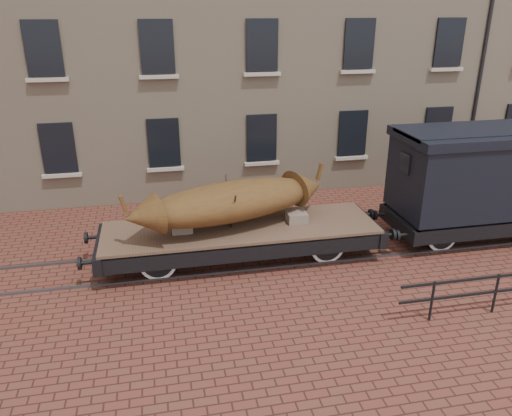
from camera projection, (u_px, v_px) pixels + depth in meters
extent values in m
plane|color=brown|center=(264.00, 256.00, 14.21)|extent=(90.00, 90.00, 0.00)
cube|color=black|center=(58.00, 148.00, 16.76)|extent=(1.10, 0.12, 1.70)
cube|color=#B8AE9E|center=(62.00, 175.00, 17.06)|extent=(1.30, 0.18, 0.12)
cube|color=black|center=(164.00, 143.00, 17.42)|extent=(1.10, 0.12, 1.70)
cube|color=#B8AE9E|center=(166.00, 169.00, 17.72)|extent=(1.30, 0.18, 0.12)
cube|color=black|center=(262.00, 138.00, 18.07)|extent=(1.10, 0.12, 1.70)
cube|color=#B8AE9E|center=(262.00, 163.00, 18.38)|extent=(1.30, 0.18, 0.12)
cube|color=black|center=(352.00, 133.00, 18.73)|extent=(1.10, 0.12, 1.70)
cube|color=#B8AE9E|center=(351.00, 158.00, 19.03)|extent=(1.30, 0.18, 0.12)
cube|color=black|center=(437.00, 129.00, 19.39)|extent=(1.10, 0.12, 1.70)
cube|color=#B8AE9E|center=(435.00, 153.00, 19.69)|extent=(1.30, 0.18, 0.12)
cube|color=black|center=(43.00, 48.00, 15.56)|extent=(1.10, 0.12, 1.70)
cube|color=#B8AE9E|center=(48.00, 80.00, 15.86)|extent=(1.30, 0.18, 0.12)
cube|color=black|center=(157.00, 47.00, 16.22)|extent=(1.10, 0.12, 1.70)
cube|color=#B8AE9E|center=(159.00, 77.00, 16.52)|extent=(1.30, 0.18, 0.12)
cube|color=black|center=(262.00, 45.00, 16.88)|extent=(1.10, 0.12, 1.70)
cube|color=#B8AE9E|center=(262.00, 74.00, 17.18)|extent=(1.30, 0.18, 0.12)
cube|color=black|center=(359.00, 44.00, 17.53)|extent=(1.10, 0.12, 1.70)
cube|color=#B8AE9E|center=(358.00, 72.00, 17.83)|extent=(1.30, 0.18, 0.12)
cube|color=black|center=(449.00, 42.00, 18.19)|extent=(1.10, 0.12, 1.70)
cube|color=#B8AE9E|center=(446.00, 69.00, 18.49)|extent=(1.30, 0.18, 0.12)
cube|color=#59595E|center=(270.00, 267.00, 13.54)|extent=(30.00, 0.08, 0.06)
cube|color=#59595E|center=(259.00, 244.00, 14.85)|extent=(30.00, 0.08, 0.06)
cylinder|color=black|center=(432.00, 301.00, 11.13)|extent=(0.06, 0.06, 1.00)
cylinder|color=black|center=(495.00, 293.00, 11.43)|extent=(0.06, 0.06, 1.00)
cube|color=brown|center=(241.00, 228.00, 13.73)|extent=(7.48, 2.20, 0.12)
cube|color=black|center=(248.00, 253.00, 12.90)|extent=(7.48, 0.16, 0.45)
cube|color=black|center=(235.00, 222.00, 14.74)|extent=(7.48, 0.16, 0.45)
cube|color=black|center=(101.00, 248.00, 13.12)|extent=(0.22, 2.30, 0.45)
cylinder|color=black|center=(87.00, 263.00, 12.39)|extent=(0.35, 0.10, 0.10)
cylinder|color=black|center=(80.00, 263.00, 12.35)|extent=(0.08, 0.32, 0.32)
cylinder|color=black|center=(93.00, 237.00, 13.75)|extent=(0.35, 0.10, 0.10)
cylinder|color=black|center=(86.00, 238.00, 13.71)|extent=(0.08, 0.32, 0.32)
cube|color=black|center=(367.00, 225.00, 14.52)|extent=(0.22, 2.30, 0.45)
cylinder|color=black|center=(387.00, 235.00, 13.90)|extent=(0.35, 0.10, 0.10)
cylinder|color=black|center=(393.00, 234.00, 13.93)|extent=(0.08, 0.32, 0.32)
cylinder|color=black|center=(366.00, 215.00, 15.26)|extent=(0.35, 0.10, 0.10)
cylinder|color=black|center=(371.00, 214.00, 15.29)|extent=(0.08, 0.32, 0.32)
cylinder|color=black|center=(157.00, 251.00, 13.47)|extent=(0.10, 1.90, 0.10)
cylinder|color=white|center=(158.00, 263.00, 12.82)|extent=(0.96, 0.07, 0.96)
cylinder|color=black|center=(158.00, 263.00, 12.82)|extent=(0.79, 0.10, 0.79)
cube|color=black|center=(157.00, 257.00, 12.62)|extent=(0.90, 0.08, 0.10)
cylinder|color=white|center=(157.00, 240.00, 14.13)|extent=(0.96, 0.07, 0.96)
cylinder|color=black|center=(157.00, 240.00, 14.13)|extent=(0.79, 0.10, 0.79)
cube|color=black|center=(156.00, 230.00, 14.14)|extent=(0.90, 0.08, 0.10)
cylinder|color=black|center=(319.00, 236.00, 14.33)|extent=(0.10, 1.90, 0.10)
cylinder|color=white|center=(328.00, 247.00, 13.68)|extent=(0.96, 0.07, 0.96)
cylinder|color=black|center=(328.00, 247.00, 13.68)|extent=(0.79, 0.10, 0.79)
cube|color=black|center=(330.00, 241.00, 13.48)|extent=(0.90, 0.08, 0.10)
cylinder|color=white|center=(312.00, 226.00, 14.99)|extent=(0.96, 0.07, 0.96)
cylinder|color=black|center=(312.00, 226.00, 14.99)|extent=(0.79, 0.10, 0.79)
cube|color=black|center=(311.00, 217.00, 15.01)|extent=(0.90, 0.08, 0.10)
cube|color=black|center=(241.00, 241.00, 13.88)|extent=(3.99, 0.06, 0.06)
cube|color=gray|center=(182.00, 226.00, 13.36)|extent=(0.55, 0.50, 0.28)
cube|color=gray|center=(297.00, 217.00, 13.96)|extent=(0.55, 0.50, 0.28)
ellipsoid|color=brown|center=(231.00, 202.00, 13.38)|extent=(5.38, 2.91, 1.03)
cone|color=brown|center=(141.00, 216.00, 12.33)|extent=(1.11, 1.18, 0.97)
cube|color=brown|center=(124.00, 205.00, 12.02)|extent=(0.22, 0.16, 0.49)
cone|color=brown|center=(307.00, 186.00, 14.39)|extent=(1.11, 1.18, 0.97)
cube|color=brown|center=(320.00, 172.00, 14.42)|extent=(0.22, 0.16, 0.49)
cylinder|color=#362721|center=(233.00, 212.00, 13.05)|extent=(0.04, 0.88, 1.26)
cylinder|color=#362721|center=(229.00, 201.00, 13.81)|extent=(0.04, 0.88, 1.26)
cube|color=black|center=(506.00, 230.00, 14.32)|extent=(5.63, 0.15, 0.42)
cube|color=black|center=(464.00, 204.00, 16.19)|extent=(5.63, 0.15, 0.42)
cube|color=black|center=(399.00, 224.00, 14.73)|extent=(0.21, 2.25, 0.42)
cylinder|color=black|center=(397.00, 235.00, 13.97)|extent=(0.08, 0.30, 0.30)
cylinder|color=black|center=(375.00, 215.00, 15.33)|extent=(0.08, 0.30, 0.30)
cylinder|color=black|center=(430.00, 227.00, 15.00)|extent=(0.09, 1.78, 0.09)
cylinder|color=white|center=(443.00, 237.00, 14.34)|extent=(0.90, 0.07, 0.90)
cylinder|color=black|center=(443.00, 237.00, 14.34)|extent=(0.74, 0.09, 0.74)
cylinder|color=white|center=(418.00, 218.00, 15.65)|extent=(0.90, 0.07, 0.90)
cylinder|color=black|center=(418.00, 218.00, 15.65)|extent=(0.74, 0.09, 0.74)
cube|color=black|center=(491.00, 174.00, 14.75)|extent=(5.63, 2.25, 2.16)
cube|color=black|center=(499.00, 134.00, 14.29)|extent=(5.79, 2.39, 0.26)
cube|color=black|center=(500.00, 130.00, 14.25)|extent=(5.79, 1.59, 0.11)
cube|color=black|center=(405.00, 163.00, 14.02)|extent=(0.08, 0.56, 0.56)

